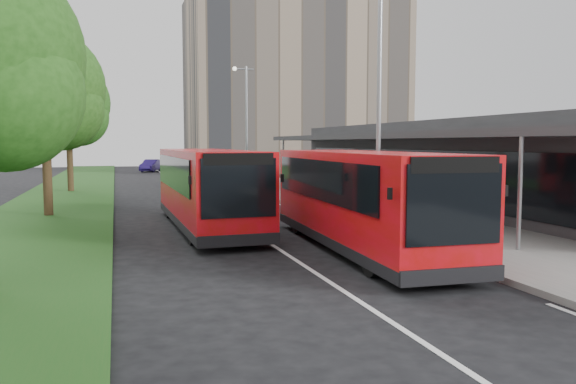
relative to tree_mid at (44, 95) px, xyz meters
name	(u,v)px	position (x,y,z in m)	size (l,w,h in m)	color
ground	(276,247)	(7.01, -9.05, -4.89)	(120.00, 120.00, 0.00)	black
pavement	(280,188)	(13.01, 10.95, -4.82)	(5.00, 80.00, 0.15)	slate
grass_verge	(70,193)	(0.01, 10.95, -4.84)	(5.00, 80.00, 0.10)	#1E4F19
lane_centre_line	(200,198)	(7.01, 5.95, -4.88)	(0.12, 70.00, 0.01)	silver
kerb_dashes	(244,191)	(10.31, 9.95, -4.88)	(0.12, 56.00, 0.01)	silver
office_block	(294,86)	(21.01, 32.95, 4.11)	(22.00, 12.00, 18.00)	gray
station_building	(448,163)	(17.87, -1.05, -2.85)	(7.70, 26.00, 4.00)	#29282B
tree_mid	(44,95)	(0.00, 0.00, 0.00)	(4.71, 4.71, 7.58)	#352315
tree_far	(68,108)	(0.00, 12.00, 0.20)	(4.91, 4.91, 7.89)	#352315
lamp_post_near	(377,92)	(11.13, -7.05, -0.17)	(1.44, 0.28, 8.00)	gray
lamp_post_far	(245,118)	(11.13, 12.95, -0.17)	(1.44, 0.28, 8.00)	gray
bus_main	(361,200)	(9.22, -10.07, -3.47)	(2.92, 9.87, 2.76)	red
bus_second	(207,188)	(5.72, -4.81, -3.48)	(2.71, 9.81, 2.76)	red
litter_bin	(319,190)	(12.56, 2.33, -4.26)	(0.53, 0.53, 0.95)	#312214
bollard	(276,181)	(12.43, 9.99, -4.29)	(0.14, 0.14, 0.90)	#E1BA0B
car_near	(190,169)	(9.22, 27.89, -4.25)	(1.50, 3.74, 1.27)	#61100D
car_far	(151,165)	(6.24, 36.29, -4.25)	(1.36, 3.90, 1.28)	navy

